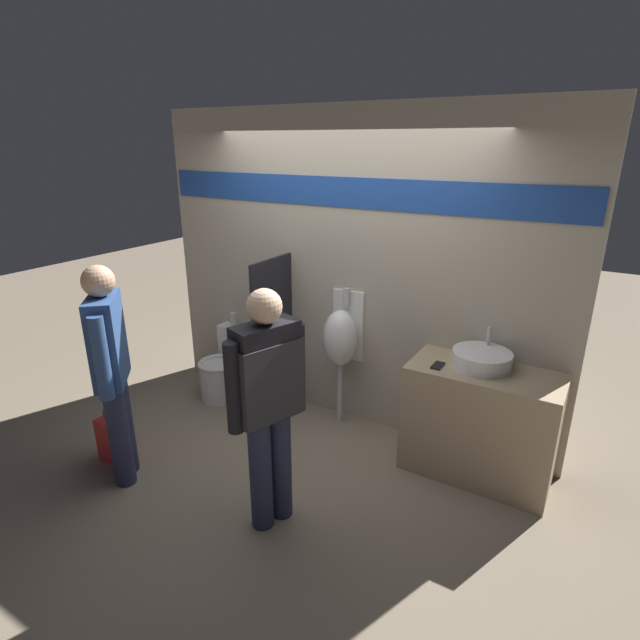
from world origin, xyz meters
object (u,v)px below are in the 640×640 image
object	(u,v)px
toilet	(223,370)
shopping_bag	(114,440)
sink_basin	(482,359)
person_with_lanyard	(111,367)
cell_phone	(438,365)
person_in_vest	(268,395)
urinal_near_counter	(341,338)

from	to	relation	value
toilet	shopping_bag	distance (m)	1.29
sink_basin	person_with_lanyard	distance (m)	2.65
cell_phone	toilet	xyz separation A→B (m)	(-2.16, 0.06, -0.59)
person_in_vest	shopping_bag	bearing A→B (deg)	113.27
urinal_near_counter	person_with_lanyard	size ratio (longest dim) A/B	0.75
person_in_vest	shopping_bag	size ratio (longest dim) A/B	3.37
cell_phone	person_with_lanyard	xyz separation A→B (m)	(-1.93, -1.31, 0.04)
cell_phone	toilet	size ratio (longest dim) A/B	0.17
person_with_lanyard	urinal_near_counter	bearing A→B (deg)	-76.49
shopping_bag	cell_phone	bearing A→B (deg)	29.45
shopping_bag	urinal_near_counter	bearing A→B (deg)	49.39
urinal_near_counter	shopping_bag	xyz separation A→B (m)	(-1.25, -1.45, -0.63)
cell_phone	person_in_vest	bearing A→B (deg)	-122.60
sink_basin	person_in_vest	xyz separation A→B (m)	(-0.98, -1.27, 0.02)
person_with_lanyard	shopping_bag	world-z (taller)	person_with_lanyard
person_with_lanyard	sink_basin	bearing A→B (deg)	-99.72
urinal_near_counter	toilet	bearing A→B (deg)	-172.21
urinal_near_counter	shopping_bag	world-z (taller)	urinal_near_counter
toilet	urinal_near_counter	bearing A→B (deg)	7.79
cell_phone	urinal_near_counter	bearing A→B (deg)	166.49
urinal_near_counter	shopping_bag	size ratio (longest dim) A/B	2.58
sink_basin	person_with_lanyard	size ratio (longest dim) A/B	0.26
shopping_bag	toilet	bearing A→B (deg)	89.40
cell_phone	person_in_vest	world-z (taller)	person_in_vest
sink_basin	shopping_bag	distance (m)	2.91
toilet	person_in_vest	bearing A→B (deg)	-38.79
sink_basin	toilet	size ratio (longest dim) A/B	0.52
urinal_near_counter	shopping_bag	distance (m)	2.02
sink_basin	person_with_lanyard	bearing A→B (deg)	-146.32
shopping_bag	person_with_lanyard	bearing A→B (deg)	-19.22
sink_basin	shopping_bag	size ratio (longest dim) A/B	0.88
cell_phone	person_in_vest	size ratio (longest dim) A/B	0.09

